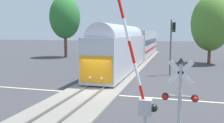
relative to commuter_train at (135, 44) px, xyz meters
name	(u,v)px	position (x,y,z in m)	size (l,w,h in m)	color
ground_plane	(91,93)	(0.00, -19.64, -2.79)	(220.00, 220.00, 0.00)	#3D3D42
road_centre_stripe	(91,93)	(0.00, -19.64, -2.78)	(44.00, 0.20, 0.01)	beige
railway_track	(91,92)	(0.00, -19.64, -2.69)	(4.40, 80.00, 0.32)	gray
commuter_train	(135,44)	(0.00, 0.00, 0.00)	(3.04, 40.09, 5.16)	#B2B7C1
crossing_gate_near	(143,95)	(4.86, -26.32, -0.80)	(1.83, 0.40, 6.24)	#B7B7BC
crossing_signal_mast	(180,94)	(6.36, -26.82, -0.53)	(1.36, 0.44, 3.69)	#B2B2B7
traffic_signal_far_side	(172,38)	(5.70, -10.29, 1.21)	(0.53, 0.38, 5.98)	#4C4C51
pine_left_background	(65,17)	(-13.67, 3.63, 4.57)	(5.57, 5.57, 11.29)	brown
oak_far_right	(211,23)	(10.85, 0.71, 3.17)	(5.53, 5.53, 10.00)	brown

